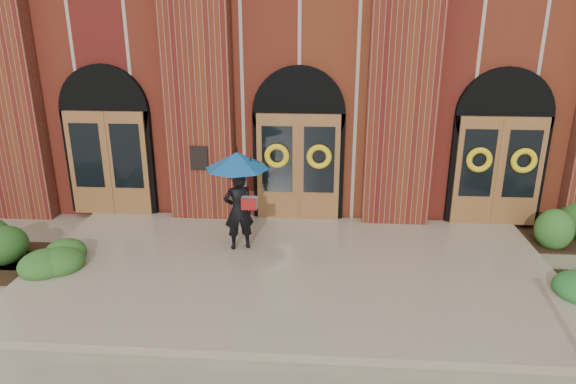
{
  "coord_description": "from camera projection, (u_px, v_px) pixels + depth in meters",
  "views": [
    {
      "loc": [
        0.61,
        -8.64,
        4.73
      ],
      "look_at": [
        -0.11,
        1.0,
        1.39
      ],
      "focal_mm": 32.0,
      "sensor_mm": 36.0,
      "label": 1
    }
  ],
  "objects": [
    {
      "name": "hedge_wall_right",
      "position": [
        560.0,
        223.0,
        11.26
      ],
      "size": [
        3.21,
        1.28,
        0.82
      ],
      "primitive_type": "ellipsoid",
      "color": "#2C5C20",
      "rests_on": "ground"
    },
    {
      "name": "hedge_front_left",
      "position": [
        29.0,
        258.0,
        10.01
      ],
      "size": [
        1.38,
        1.18,
        0.49
      ],
      "primitive_type": "ellipsoid",
      "color": "#2A561D",
      "rests_on": "ground"
    },
    {
      "name": "ground",
      "position": [
        290.0,
        278.0,
        9.73
      ],
      "size": [
        90.0,
        90.0,
        0.0
      ],
      "primitive_type": "plane",
      "color": "gray",
      "rests_on": "ground"
    },
    {
      "name": "man_with_umbrella",
      "position": [
        238.0,
        182.0,
        10.21
      ],
      "size": [
        1.63,
        1.63,
        2.05
      ],
      "rotation": [
        0.0,
        0.0,
        3.47
      ],
      "color": "black",
      "rests_on": "landing"
    },
    {
      "name": "landing",
      "position": [
        290.0,
        271.0,
        9.84
      ],
      "size": [
        10.0,
        5.3,
        0.15
      ],
      "primitive_type": "cube",
      "color": "gray",
      "rests_on": "ground"
    },
    {
      "name": "church_building",
      "position": [
        309.0,
        55.0,
        16.87
      ],
      "size": [
        16.2,
        12.53,
        7.0
      ],
      "color": "#602814",
      "rests_on": "ground"
    },
    {
      "name": "hedge_front_right",
      "position": [
        570.0,
        277.0,
        9.29
      ],
      "size": [
        1.37,
        1.18,
        0.48
      ],
      "primitive_type": "ellipsoid",
      "color": "#236227",
      "rests_on": "ground"
    }
  ]
}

